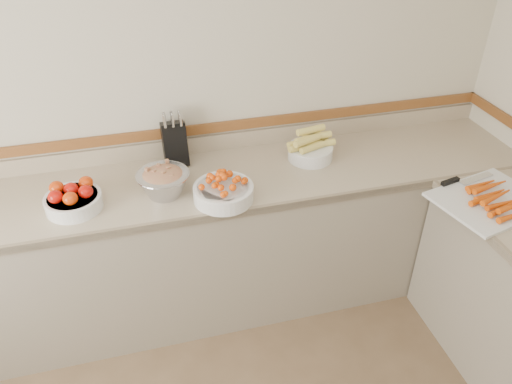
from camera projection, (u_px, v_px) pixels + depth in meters
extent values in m
plane|color=beige|center=(164.00, 91.00, 2.72)|extent=(4.00, 0.00, 4.00)
cube|color=tan|center=(178.00, 187.00, 2.70)|extent=(4.00, 0.65, 0.04)
cube|color=gray|center=(185.00, 250.00, 2.95)|extent=(4.00, 0.63, 0.86)
cube|color=#837158|center=(187.00, 221.00, 2.45)|extent=(4.00, 0.02, 0.04)
cube|color=tan|center=(170.00, 148.00, 2.91)|extent=(4.00, 0.02, 0.10)
cube|color=brown|center=(168.00, 133.00, 2.85)|extent=(4.00, 0.02, 0.06)
cube|color=black|center=(175.00, 144.00, 2.80)|extent=(0.14, 0.16, 0.26)
cylinder|color=silver|center=(165.00, 122.00, 2.68)|extent=(0.02, 0.03, 0.07)
cylinder|color=silver|center=(173.00, 121.00, 2.69)|extent=(0.02, 0.03, 0.07)
cylinder|color=silver|center=(181.00, 120.00, 2.70)|extent=(0.02, 0.03, 0.07)
cylinder|color=silver|center=(164.00, 120.00, 2.70)|extent=(0.02, 0.03, 0.07)
cylinder|color=silver|center=(172.00, 119.00, 2.71)|extent=(0.02, 0.03, 0.07)
cylinder|color=silver|center=(180.00, 118.00, 2.72)|extent=(0.02, 0.03, 0.07)
cylinder|color=silver|center=(164.00, 118.00, 2.72)|extent=(0.02, 0.03, 0.07)
cylinder|color=silver|center=(172.00, 117.00, 2.73)|extent=(0.02, 0.03, 0.07)
cylinder|color=silver|center=(179.00, 116.00, 2.74)|extent=(0.02, 0.03, 0.07)
cylinder|color=white|center=(74.00, 202.00, 2.48)|extent=(0.28, 0.28, 0.07)
torus|color=white|center=(72.00, 197.00, 2.46)|extent=(0.28, 0.28, 0.01)
cylinder|color=white|center=(72.00, 197.00, 2.46)|extent=(0.25, 0.25, 0.01)
ellipsoid|color=#BD0F07|center=(55.00, 197.00, 2.40)|extent=(0.07, 0.07, 0.06)
ellipsoid|color=red|center=(70.00, 198.00, 2.39)|extent=(0.07, 0.07, 0.06)
ellipsoid|color=#BD0F07|center=(86.00, 192.00, 2.44)|extent=(0.07, 0.07, 0.06)
ellipsoid|color=red|center=(56.00, 188.00, 2.47)|extent=(0.07, 0.07, 0.06)
ellipsoid|color=#BD0F07|center=(71.00, 189.00, 2.45)|extent=(0.07, 0.07, 0.06)
ellipsoid|color=red|center=(86.00, 183.00, 2.50)|extent=(0.07, 0.07, 0.06)
cylinder|color=white|center=(223.00, 193.00, 2.54)|extent=(0.31, 0.31, 0.08)
torus|color=white|center=(223.00, 187.00, 2.53)|extent=(0.31, 0.31, 0.01)
cylinder|color=white|center=(223.00, 187.00, 2.53)|extent=(0.27, 0.27, 0.01)
sphere|color=#D64407|center=(214.00, 186.00, 2.45)|extent=(0.03, 0.03, 0.03)
sphere|color=#D64407|center=(226.00, 171.00, 2.60)|extent=(0.03, 0.03, 0.03)
sphere|color=#D64407|center=(219.00, 174.00, 2.50)|extent=(0.03, 0.03, 0.03)
sphere|color=#D64407|center=(219.00, 188.00, 2.45)|extent=(0.03, 0.03, 0.03)
sphere|color=#D64407|center=(225.00, 194.00, 2.42)|extent=(0.03, 0.03, 0.03)
sphere|color=#D64407|center=(230.00, 175.00, 2.52)|extent=(0.03, 0.03, 0.03)
sphere|color=#D64407|center=(205.00, 191.00, 2.45)|extent=(0.03, 0.03, 0.03)
sphere|color=#D64407|center=(228.00, 182.00, 2.48)|extent=(0.03, 0.03, 0.03)
sphere|color=#D64407|center=(223.00, 176.00, 2.51)|extent=(0.03, 0.03, 0.03)
sphere|color=#D64407|center=(224.00, 188.00, 2.44)|extent=(0.03, 0.03, 0.03)
sphere|color=#D64407|center=(219.00, 175.00, 2.53)|extent=(0.03, 0.03, 0.03)
sphere|color=#D64407|center=(224.00, 185.00, 2.46)|extent=(0.03, 0.03, 0.03)
sphere|color=#D64407|center=(224.00, 177.00, 2.50)|extent=(0.03, 0.03, 0.03)
sphere|color=#D64407|center=(202.00, 180.00, 2.53)|extent=(0.03, 0.03, 0.03)
sphere|color=#D64407|center=(242.00, 183.00, 2.50)|extent=(0.03, 0.03, 0.03)
sphere|color=#D64407|center=(236.00, 188.00, 2.46)|extent=(0.03, 0.03, 0.03)
sphere|color=#D64407|center=(235.00, 181.00, 2.50)|extent=(0.03, 0.03, 0.03)
sphere|color=#D64407|center=(218.00, 176.00, 2.51)|extent=(0.03, 0.03, 0.03)
sphere|color=#D64407|center=(223.00, 174.00, 2.49)|extent=(0.03, 0.03, 0.03)
sphere|color=#D64407|center=(224.00, 176.00, 2.48)|extent=(0.03, 0.03, 0.03)
sphere|color=#D64407|center=(219.00, 179.00, 2.47)|extent=(0.03, 0.03, 0.03)
sphere|color=#D64407|center=(222.00, 178.00, 2.47)|extent=(0.03, 0.03, 0.03)
sphere|color=#D64407|center=(211.00, 173.00, 2.59)|extent=(0.03, 0.03, 0.03)
sphere|color=#D64407|center=(236.00, 176.00, 2.52)|extent=(0.03, 0.03, 0.03)
sphere|color=#D64407|center=(212.00, 178.00, 2.51)|extent=(0.03, 0.03, 0.03)
sphere|color=#D64407|center=(217.00, 176.00, 2.49)|extent=(0.03, 0.03, 0.03)
sphere|color=#D64407|center=(214.00, 179.00, 2.50)|extent=(0.03, 0.03, 0.03)
sphere|color=#D64407|center=(223.00, 196.00, 2.42)|extent=(0.03, 0.03, 0.03)
sphere|color=#D64407|center=(245.00, 180.00, 2.53)|extent=(0.03, 0.03, 0.03)
sphere|color=#D64407|center=(223.00, 188.00, 2.45)|extent=(0.03, 0.03, 0.03)
cylinder|color=white|center=(310.00, 152.00, 2.89)|extent=(0.26, 0.26, 0.08)
torus|color=white|center=(311.00, 148.00, 2.87)|extent=(0.26, 0.26, 0.01)
cylinder|color=#E3CB5E|center=(303.00, 147.00, 2.83)|extent=(0.18, 0.07, 0.04)
cylinder|color=#E3CB5E|center=(313.00, 147.00, 2.83)|extent=(0.18, 0.09, 0.04)
cylinder|color=#E3CB5E|center=(321.00, 144.00, 2.86)|extent=(0.17, 0.05, 0.04)
cylinder|color=#E3CB5E|center=(301.00, 142.00, 2.88)|extent=(0.18, 0.08, 0.04)
cylinder|color=#E3CB5E|center=(313.00, 140.00, 2.90)|extent=(0.17, 0.04, 0.04)
cylinder|color=#E3CB5E|center=(308.00, 138.00, 2.83)|extent=(0.18, 0.09, 0.04)
cylinder|color=#E3CB5E|center=(317.00, 136.00, 2.85)|extent=(0.18, 0.05, 0.04)
cylinder|color=#E3CB5E|center=(311.00, 130.00, 2.84)|extent=(0.18, 0.07, 0.04)
cylinder|color=#E3CB5E|center=(307.00, 141.00, 2.81)|extent=(0.18, 0.10, 0.04)
cylinder|color=#B2B2BA|center=(164.00, 184.00, 2.57)|extent=(0.27, 0.27, 0.13)
torus|color=#B2B2BA|center=(163.00, 175.00, 2.54)|extent=(0.28, 0.28, 0.01)
ellipsoid|color=#B01435|center=(163.00, 176.00, 2.54)|extent=(0.22, 0.22, 0.07)
cube|color=#B01435|center=(149.00, 170.00, 2.54)|extent=(0.02, 0.02, 0.02)
cube|color=#8CB558|center=(158.00, 174.00, 2.52)|extent=(0.02, 0.02, 0.02)
cube|color=#B01435|center=(164.00, 172.00, 2.52)|extent=(0.02, 0.02, 0.02)
cube|color=#8CB558|center=(154.00, 172.00, 2.52)|extent=(0.03, 0.03, 0.02)
cube|color=#B01435|center=(157.00, 171.00, 2.55)|extent=(0.03, 0.03, 0.02)
cube|color=#8CB558|center=(168.00, 168.00, 2.54)|extent=(0.03, 0.03, 0.02)
cube|color=#B01435|center=(147.00, 169.00, 2.53)|extent=(0.03, 0.03, 0.02)
cube|color=#8CB558|center=(167.00, 161.00, 2.60)|extent=(0.02, 0.02, 0.02)
cube|color=#B01435|center=(172.00, 176.00, 2.50)|extent=(0.02, 0.02, 0.02)
cube|color=#8CB558|center=(163.00, 173.00, 2.50)|extent=(0.03, 0.03, 0.02)
cube|color=#B01435|center=(171.00, 173.00, 2.53)|extent=(0.03, 0.03, 0.02)
cube|color=#8CB558|center=(158.00, 166.00, 2.57)|extent=(0.02, 0.02, 0.02)
cube|color=#B01435|center=(163.00, 172.00, 2.54)|extent=(0.02, 0.02, 0.02)
cube|color=#8CB558|center=(160.00, 178.00, 2.50)|extent=(0.02, 0.02, 0.02)
cube|color=silver|center=(490.00, 200.00, 2.54)|extent=(0.61, 0.52, 0.02)
cone|color=#D64B07|center=(510.00, 207.00, 2.41)|extent=(0.21, 0.08, 0.03)
cone|color=#D64B07|center=(504.00, 208.00, 2.45)|extent=(0.21, 0.08, 0.03)
cone|color=#D64B07|center=(500.00, 205.00, 2.47)|extent=(0.21, 0.08, 0.03)
cone|color=#D64B07|center=(498.00, 197.00, 2.48)|extent=(0.21, 0.08, 0.03)
cone|color=#D64B07|center=(492.00, 198.00, 2.52)|extent=(0.21, 0.08, 0.03)
cone|color=#D64B07|center=(489.00, 194.00, 2.55)|extent=(0.21, 0.08, 0.03)
cone|color=#D64B07|center=(486.00, 187.00, 2.56)|extent=(0.21, 0.08, 0.03)
cone|color=#D64B07|center=(481.00, 188.00, 2.60)|extent=(0.21, 0.08, 0.03)
cone|color=#D64B07|center=(477.00, 185.00, 2.62)|extent=(0.21, 0.08, 0.03)
cube|color=silver|center=(476.00, 178.00, 2.69)|extent=(0.22, 0.09, 0.00)
cube|color=black|center=(450.00, 181.00, 2.66)|extent=(0.12, 0.05, 0.02)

